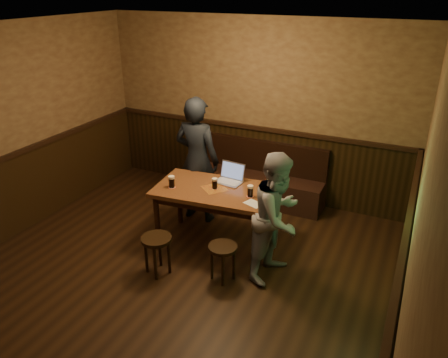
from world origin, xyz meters
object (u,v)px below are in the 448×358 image
object	(u,v)px
pint_mid	(215,184)
pint_right	(250,191)
stool_right	(223,253)
pint_left	(172,182)
stool_left	(157,245)
person_grey	(278,217)
laptop	(230,177)
person_suit	(197,160)
bench	(255,181)
pub_table	(215,196)

from	to	relation	value
pint_mid	pint_right	bearing A→B (deg)	-1.53
stool_right	pint_right	world-z (taller)	pint_right
pint_left	stool_left	bearing A→B (deg)	-74.95
pint_left	pint_right	distance (m)	1.03
pint_left	pint_mid	distance (m)	0.55
pint_mid	person_grey	distance (m)	1.00
laptop	person_suit	bearing A→B (deg)	163.50
stool_right	pint_mid	bearing A→B (deg)	123.00
bench	stool_right	distance (m)	2.16
pub_table	person_grey	bearing A→B (deg)	-22.83
pint_mid	pint_right	distance (m)	0.49
pint_left	pub_table	bearing A→B (deg)	21.99
stool_left	person_grey	bearing A→B (deg)	24.95
pub_table	laptop	world-z (taller)	laptop
pint_left	stool_right	bearing A→B (deg)	-25.89
stool_left	person_suit	world-z (taller)	person_suit
bench	pint_left	size ratio (longest dim) A/B	13.68
laptop	pub_table	bearing A→B (deg)	-102.59
pint_left	pint_right	world-z (taller)	pint_left
stool_left	laptop	xyz separation A→B (m)	(0.42, 1.17, 0.48)
pint_mid	laptop	distance (m)	0.30
pint_left	pint_mid	bearing A→B (deg)	21.49
person_grey	stool_right	bearing A→B (deg)	137.91
bench	laptop	xyz separation A→B (m)	(0.09, -1.17, 0.57)
pint_left	pint_right	bearing A→B (deg)	10.65
pub_table	person_suit	bearing A→B (deg)	129.63
pub_table	stool_right	size ratio (longest dim) A/B	3.49
pint_mid	pint_right	world-z (taller)	pint_right
stool_left	person_suit	bearing A→B (deg)	98.50
bench	person_suit	size ratio (longest dim) A/B	1.20
stool_right	pint_right	size ratio (longest dim) A/B	3.03
pint_mid	person_grey	bearing A→B (deg)	-16.76
pub_table	stool_right	xyz separation A→B (m)	(0.43, -0.67, -0.34)
stool_right	person_suit	distance (m)	1.64
stool_left	stool_right	distance (m)	0.79
laptop	person_grey	distance (m)	1.04
person_suit	pint_right	bearing A→B (deg)	152.41
person_grey	stool_left	bearing A→B (deg)	126.86
stool_left	pint_mid	distance (m)	1.06
pint_right	person_suit	xyz separation A→B (m)	(-1.04, 0.55, 0.03)
pint_mid	laptop	size ratio (longest dim) A/B	0.39
pint_right	bench	bearing A→B (deg)	108.68
stool_left	laptop	size ratio (longest dim) A/B	1.33
stool_right	person_suit	world-z (taller)	person_suit
bench	pub_table	world-z (taller)	bench
pub_table	pint_right	world-z (taller)	pint_right
person_grey	pub_table	bearing A→B (deg)	84.97
pub_table	laptop	xyz separation A→B (m)	(0.09, 0.28, 0.17)
pint_mid	person_suit	distance (m)	0.76
pint_left	person_suit	world-z (taller)	person_suit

